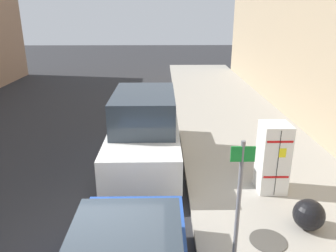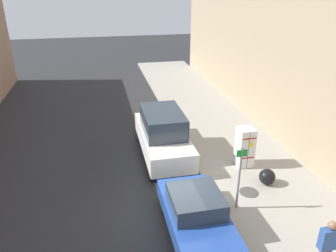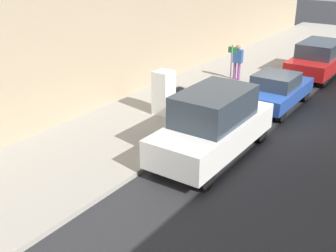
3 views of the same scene
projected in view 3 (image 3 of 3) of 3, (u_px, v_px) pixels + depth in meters
name	position (u px, v px, depth m)	size (l,w,h in m)	color
ground_plane	(281.00, 120.00, 16.04)	(80.00, 80.00, 0.00)	#28282B
sidewalk_slab	(189.00, 98.00, 18.16)	(4.53, 44.00, 0.15)	#9E998E
discarded_refrigerator	(164.00, 93.00, 15.92)	(0.66, 0.70, 1.69)	white
manhole_cover	(203.00, 102.00, 17.39)	(0.70, 0.70, 0.02)	#47443F
street_sign_post	(231.00, 70.00, 17.01)	(0.36, 0.07, 2.37)	slate
trash_bag	(179.00, 94.00, 17.45)	(0.62, 0.62, 0.62)	black
pedestrian_walking_far	(237.00, 60.00, 20.05)	(0.49, 0.23, 1.69)	#7A3D7F
parked_van_white	(213.00, 124.00, 12.89)	(1.92, 4.90, 2.15)	silver
parked_hatchback_blue	(276.00, 90.00, 17.01)	(1.77, 3.99, 1.46)	#23479E
parked_suv_red	(319.00, 58.00, 21.25)	(1.94, 4.84, 1.74)	red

